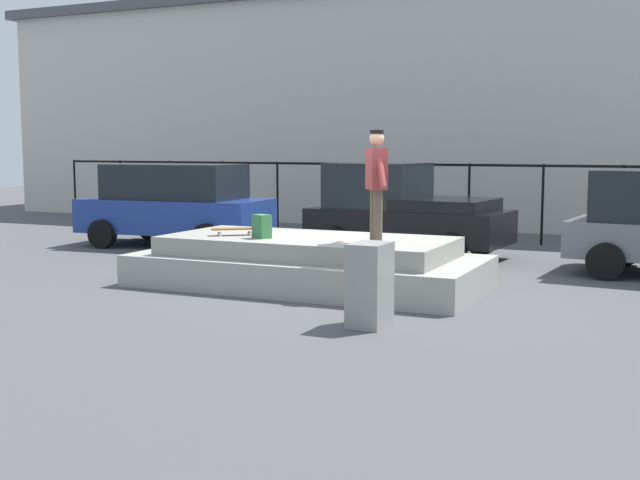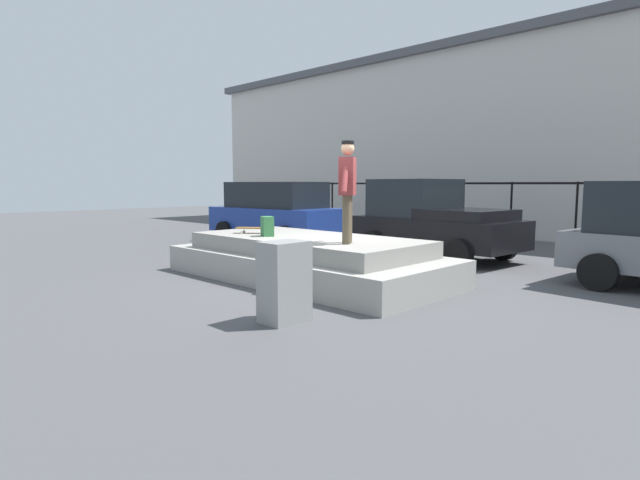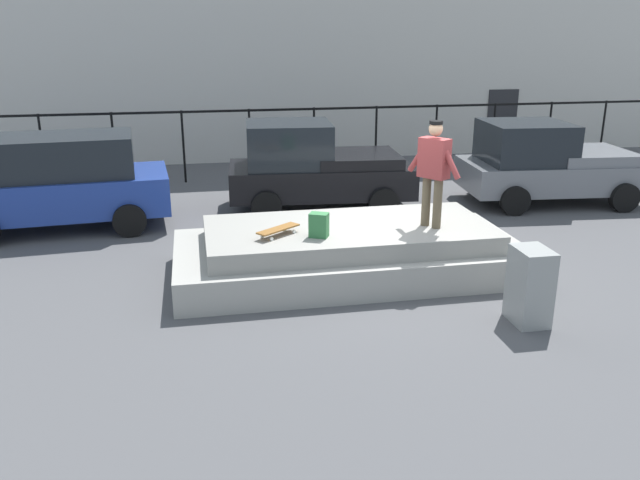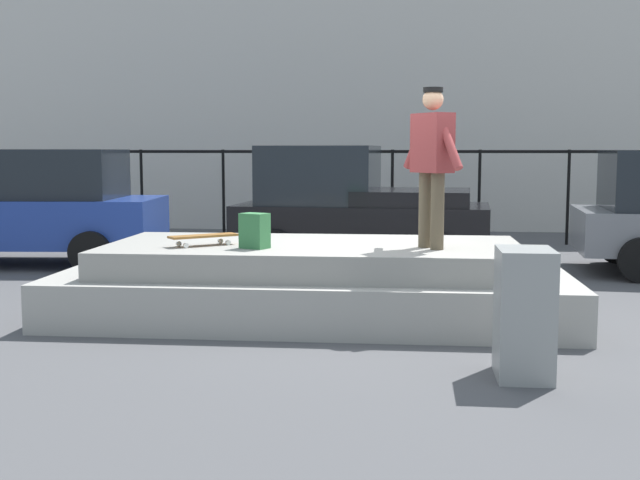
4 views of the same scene
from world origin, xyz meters
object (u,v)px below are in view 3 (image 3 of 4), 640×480
backpack (319,225)px  utility_box (530,286)px  skateboard (278,229)px  skateboarder (434,166)px  car_blue_hatchback_near (58,180)px  car_grey_pickup_far (546,163)px  car_black_pickup_mid (314,167)px

backpack → utility_box: backpack is taller
skateboard → backpack: backpack is taller
skateboarder → backpack: skateboarder is taller
car_blue_hatchback_near → car_grey_pickup_far: size_ratio=1.04×
backpack → car_grey_pickup_far: size_ratio=0.09×
backpack → car_black_pickup_mid: 4.63m
skateboarder → skateboard: bearing=-179.9°
car_black_pickup_mid → utility_box: 6.66m
skateboarder → car_grey_pickup_far: (4.22, 3.87, -0.88)m
backpack → car_blue_hatchback_near: (-4.48, 4.07, -0.02)m
skateboard → car_grey_pickup_far: bearing=30.0°
car_black_pickup_mid → utility_box: size_ratio=3.91×
car_grey_pickup_far → utility_box: (-3.53, -5.89, -0.38)m
backpack → car_black_pickup_mid: (0.77, 4.56, -0.06)m
car_grey_pickup_far → car_blue_hatchback_near: bearing=179.9°
car_blue_hatchback_near → car_black_pickup_mid: 5.28m
skateboarder → utility_box: bearing=-71.2°
backpack → car_black_pickup_mid: car_black_pickup_mid is taller
backpack → utility_box: (2.56, -1.84, -0.47)m
car_blue_hatchback_near → car_grey_pickup_far: car_blue_hatchback_near is taller
car_black_pickup_mid → car_grey_pickup_far: bearing=-5.5°
skateboarder → car_grey_pickup_far: size_ratio=0.41×
backpack → car_black_pickup_mid: size_ratio=0.09×
car_black_pickup_mid → utility_box: bearing=-74.4°
backpack → car_grey_pickup_far: (6.09, 4.05, -0.09)m
car_grey_pickup_far → car_black_pickup_mid: bearing=174.5°
car_black_pickup_mid → skateboarder: bearing=-75.9°
utility_box → car_blue_hatchback_near: bearing=140.7°
car_black_pickup_mid → skateboard: bearing=-107.4°
skateboarder → backpack: size_ratio=4.50×
car_blue_hatchback_near → utility_box: 9.20m
skateboarder → utility_box: skateboarder is taller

